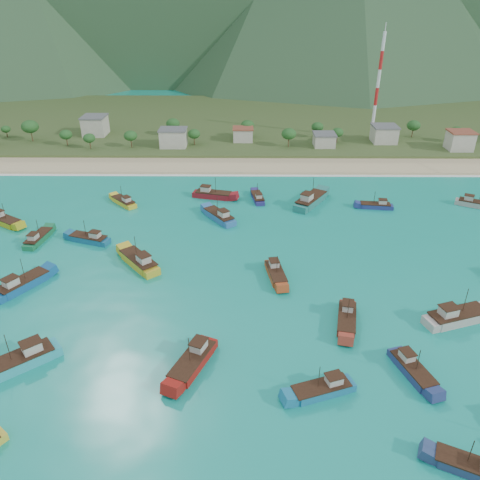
{
  "coord_description": "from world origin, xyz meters",
  "views": [
    {
      "loc": [
        -3.65,
        -77.64,
        54.01
      ],
      "look_at": [
        -4.45,
        18.0,
        3.0
      ],
      "focal_mm": 35.0,
      "sensor_mm": 36.0,
      "label": 1
    }
  ],
  "objects_px": {
    "boat_19": "(276,274)",
    "boat_29": "(322,390)",
    "boat_16": "(89,239)",
    "boat_18": "(19,362)",
    "boat_24": "(347,320)",
    "boat_1": "(38,239)",
    "radio_tower": "(377,88)",
    "boat_26": "(219,217)",
    "boat_9": "(311,201)",
    "boat_12": "(213,195)",
    "boat_27": "(258,198)",
    "boat_17": "(139,262)",
    "boat_25": "(475,204)",
    "boat_2": "(124,202)",
    "boat_31": "(5,221)",
    "boat_4": "(193,362)",
    "boat_0": "(22,284)",
    "boat_28": "(457,317)",
    "boat_6": "(472,468)",
    "boat_14": "(412,370)",
    "boat_32": "(376,206)"
  },
  "relations": [
    {
      "from": "boat_0",
      "to": "boat_24",
      "type": "xyz_separation_m",
      "value": [
        64.4,
        -10.88,
        -0.13
      ]
    },
    {
      "from": "boat_9",
      "to": "boat_17",
      "type": "bearing_deg",
      "value": -108.12
    },
    {
      "from": "boat_24",
      "to": "boat_1",
      "type": "bearing_deg",
      "value": -11.83
    },
    {
      "from": "boat_19",
      "to": "boat_29",
      "type": "distance_m",
      "value": 33.19
    },
    {
      "from": "boat_9",
      "to": "boat_14",
      "type": "height_order",
      "value": "boat_9"
    },
    {
      "from": "boat_28",
      "to": "boat_2",
      "type": "bearing_deg",
      "value": -144.21
    },
    {
      "from": "boat_0",
      "to": "boat_27",
      "type": "distance_m",
      "value": 67.87
    },
    {
      "from": "boat_2",
      "to": "boat_12",
      "type": "bearing_deg",
      "value": -31.96
    },
    {
      "from": "boat_12",
      "to": "boat_29",
      "type": "xyz_separation_m",
      "value": [
        21.14,
        -76.07,
        -0.16
      ]
    },
    {
      "from": "boat_0",
      "to": "boat_32",
      "type": "bearing_deg",
      "value": 59.14
    },
    {
      "from": "boat_9",
      "to": "boat_31",
      "type": "height_order",
      "value": "boat_9"
    },
    {
      "from": "boat_2",
      "to": "boat_26",
      "type": "bearing_deg",
      "value": -62.97
    },
    {
      "from": "radio_tower",
      "to": "boat_2",
      "type": "bearing_deg",
      "value": -143.7
    },
    {
      "from": "boat_27",
      "to": "boat_28",
      "type": "height_order",
      "value": "boat_28"
    },
    {
      "from": "boat_0",
      "to": "boat_31",
      "type": "bearing_deg",
      "value": 152.73
    },
    {
      "from": "boat_12",
      "to": "boat_24",
      "type": "height_order",
      "value": "boat_12"
    },
    {
      "from": "boat_9",
      "to": "boat_25",
      "type": "bearing_deg",
      "value": 31.75
    },
    {
      "from": "radio_tower",
      "to": "boat_26",
      "type": "relative_size",
      "value": 3.51
    },
    {
      "from": "boat_12",
      "to": "boat_24",
      "type": "bearing_deg",
      "value": 39.25
    },
    {
      "from": "boat_2",
      "to": "radio_tower",
      "type": "bearing_deg",
      "value": -6.99
    },
    {
      "from": "boat_12",
      "to": "radio_tower",
      "type": "bearing_deg",
      "value": 147.51
    },
    {
      "from": "boat_12",
      "to": "boat_4",
      "type": "bearing_deg",
      "value": 14.52
    },
    {
      "from": "boat_28",
      "to": "boat_12",
      "type": "bearing_deg",
      "value": -158.61
    },
    {
      "from": "boat_1",
      "to": "boat_16",
      "type": "bearing_deg",
      "value": 6.75
    },
    {
      "from": "boat_1",
      "to": "boat_32",
      "type": "distance_m",
      "value": 89.67
    },
    {
      "from": "boat_14",
      "to": "boat_24",
      "type": "distance_m",
      "value": 15.13
    },
    {
      "from": "boat_9",
      "to": "boat_17",
      "type": "xyz_separation_m",
      "value": [
        -42.26,
        -34.12,
        -0.17
      ]
    },
    {
      "from": "boat_17",
      "to": "boat_24",
      "type": "bearing_deg",
      "value": -65.17
    },
    {
      "from": "boat_2",
      "to": "boat_4",
      "type": "distance_m",
      "value": 70.38
    },
    {
      "from": "boat_24",
      "to": "boat_27",
      "type": "height_order",
      "value": "boat_24"
    },
    {
      "from": "boat_2",
      "to": "boat_28",
      "type": "xyz_separation_m",
      "value": [
        73.71,
        -53.31,
        0.32
      ]
    },
    {
      "from": "boat_25",
      "to": "boat_28",
      "type": "relative_size",
      "value": 0.79
    },
    {
      "from": "radio_tower",
      "to": "boat_28",
      "type": "height_order",
      "value": "radio_tower"
    },
    {
      "from": "radio_tower",
      "to": "boat_31",
      "type": "height_order",
      "value": "radio_tower"
    },
    {
      "from": "boat_0",
      "to": "boat_29",
      "type": "bearing_deg",
      "value": 6.77
    },
    {
      "from": "boat_4",
      "to": "boat_6",
      "type": "xyz_separation_m",
      "value": [
        37.28,
        -18.69,
        -0.2
      ]
    },
    {
      "from": "boat_19",
      "to": "boat_26",
      "type": "height_order",
      "value": "boat_26"
    },
    {
      "from": "boat_4",
      "to": "boat_19",
      "type": "bearing_deg",
      "value": -95.73
    },
    {
      "from": "boat_16",
      "to": "boat_29",
      "type": "distance_m",
      "value": 69.17
    },
    {
      "from": "boat_18",
      "to": "boat_17",
      "type": "bearing_deg",
      "value": -61.8
    },
    {
      "from": "boat_9",
      "to": "boat_28",
      "type": "distance_m",
      "value": 57.29
    },
    {
      "from": "boat_29",
      "to": "boat_26",
      "type": "bearing_deg",
      "value": -2.32
    },
    {
      "from": "boat_16",
      "to": "boat_18",
      "type": "bearing_deg",
      "value": -159.63
    },
    {
      "from": "radio_tower",
      "to": "boat_16",
      "type": "relative_size",
      "value": 3.73
    },
    {
      "from": "boat_9",
      "to": "boat_12",
      "type": "bearing_deg",
      "value": -156.62
    },
    {
      "from": "radio_tower",
      "to": "boat_18",
      "type": "bearing_deg",
      "value": -124.22
    },
    {
      "from": "boat_14",
      "to": "boat_17",
      "type": "xyz_separation_m",
      "value": [
        -50.12,
        32.89,
        0.28
      ]
    },
    {
      "from": "boat_16",
      "to": "boat_9",
      "type": "bearing_deg",
      "value": -49.18
    },
    {
      "from": "radio_tower",
      "to": "boat_12",
      "type": "xyz_separation_m",
      "value": [
        -60.24,
        -57.73,
        -20.52
      ]
    },
    {
      "from": "radio_tower",
      "to": "boat_1",
      "type": "relative_size",
      "value": 3.85
    }
  ]
}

